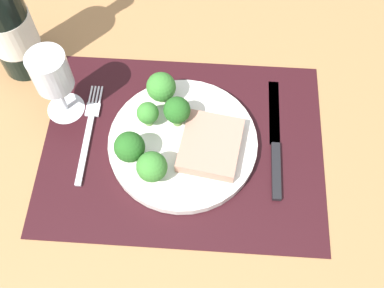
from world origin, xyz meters
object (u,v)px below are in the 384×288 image
object	(u,v)px
fork	(89,132)
knife	(275,147)
steak	(211,145)
wine_bottle	(7,23)
plate	(183,143)
wine_glass	(52,76)

from	to	relation	value
fork	knife	xyz separation A→B (cm)	(31.37, -0.89, 0.05)
steak	wine_bottle	world-z (taller)	wine_bottle
fork	steak	bearing A→B (deg)	-7.60
plate	fork	distance (cm)	16.13
fork	knife	size ratio (longest dim) A/B	0.83
knife	steak	bearing A→B (deg)	-172.12
knife	wine_bottle	world-z (taller)	wine_bottle
steak	knife	size ratio (longest dim) A/B	0.47
steak	fork	xyz separation A→B (cm)	(-20.62, 2.54, -2.42)
steak	wine_glass	bearing A→B (deg)	164.29
plate	steak	size ratio (longest dim) A/B	2.28
fork	wine_glass	world-z (taller)	wine_glass
plate	steak	xyz separation A→B (cm)	(4.57, -1.12, 1.87)
plate	wine_glass	distance (cm)	23.31
plate	steak	bearing A→B (deg)	-13.81
plate	knife	world-z (taller)	plate
plate	wine_glass	size ratio (longest dim) A/B	1.76
knife	wine_glass	xyz separation A→B (cm)	(-36.17, 5.50, 8.99)
plate	fork	xyz separation A→B (cm)	(-16.06, 1.42, -0.55)
fork	wine_glass	bearing A→B (deg)	135.59
wine_glass	knife	bearing A→B (deg)	-8.64
fork	knife	bearing A→B (deg)	-2.19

